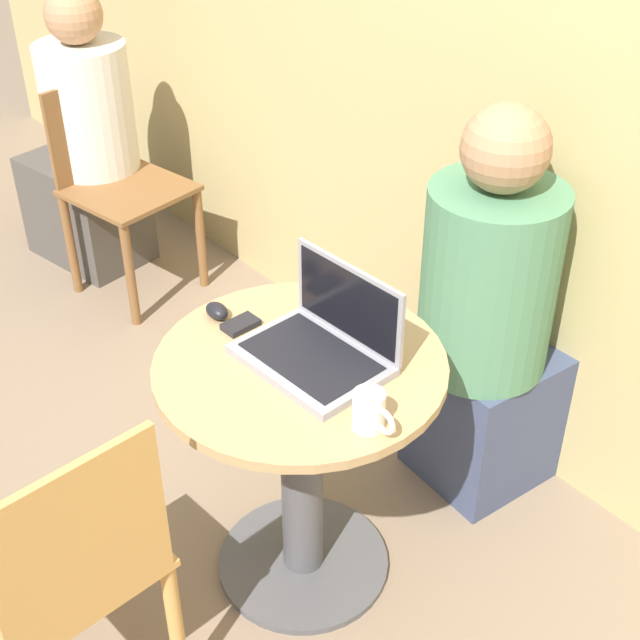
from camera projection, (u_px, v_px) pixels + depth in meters
name	position (u px, v px, depth m)	size (l,w,h in m)	color
ground_plane	(303.00, 563.00, 2.45)	(12.00, 12.00, 0.00)	#7F6B56
back_wall	(568.00, 30.00, 2.15)	(7.00, 0.05, 2.60)	tan
round_table	(301.00, 441.00, 2.19)	(0.69, 0.69, 0.70)	#4C4C51
laptop	(322.00, 342.00, 2.04)	(0.35, 0.26, 0.22)	gray
cell_phone	(241.00, 325.00, 2.16)	(0.06, 0.09, 0.02)	black
computer_mouse	(217.00, 311.00, 2.19)	(0.07, 0.05, 0.04)	black
coffee_cup	(370.00, 411.00, 1.84)	(0.11, 0.07, 0.09)	white
chair_empty	(64.00, 577.00, 1.86)	(0.43, 0.43, 0.85)	tan
person_seated	(497.00, 337.00, 2.49)	(0.38, 0.57, 1.18)	#3D4766
chair_background	(118.00, 186.00, 3.39)	(0.47, 0.47, 0.82)	brown
person_background	(86.00, 156.00, 3.53)	(0.55, 0.41, 1.14)	#4C4742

